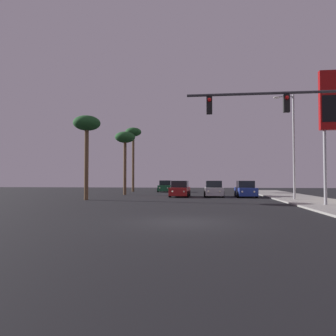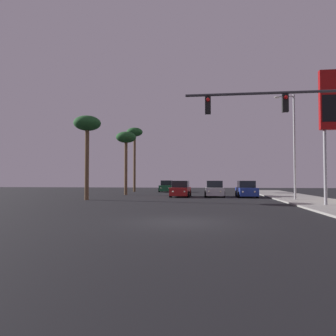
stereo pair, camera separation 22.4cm
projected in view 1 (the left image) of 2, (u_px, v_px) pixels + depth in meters
ground_plane at (183, 222)px, 13.83m from camera, size 120.00×120.00×0.00m
sidewalk_right at (330, 205)px, 22.63m from camera, size 5.00×60.00×0.12m
car_red at (180, 190)px, 34.19m from camera, size 2.04×4.34×1.68m
car_blue at (246, 190)px, 33.53m from camera, size 2.04×4.34×1.68m
car_silver at (214, 189)px, 34.33m from camera, size 2.04×4.33×1.68m
car_green at (166, 187)px, 48.11m from camera, size 2.04×4.32×1.68m
traffic_light_mast at (296, 121)px, 16.56m from camera, size 7.90×0.36×6.50m
street_lamp at (292, 141)px, 28.06m from camera, size 1.74×0.24×9.00m
gas_station_sign at (335, 108)px, 21.87m from camera, size 2.00×0.42×9.00m
palm_tree_near at (87, 127)px, 29.09m from camera, size 2.40×2.40×7.49m
palm_tree_mid at (125, 140)px, 38.90m from camera, size 2.40×2.40×7.51m
palm_tree_far at (133, 136)px, 49.05m from camera, size 2.40×2.40×9.61m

